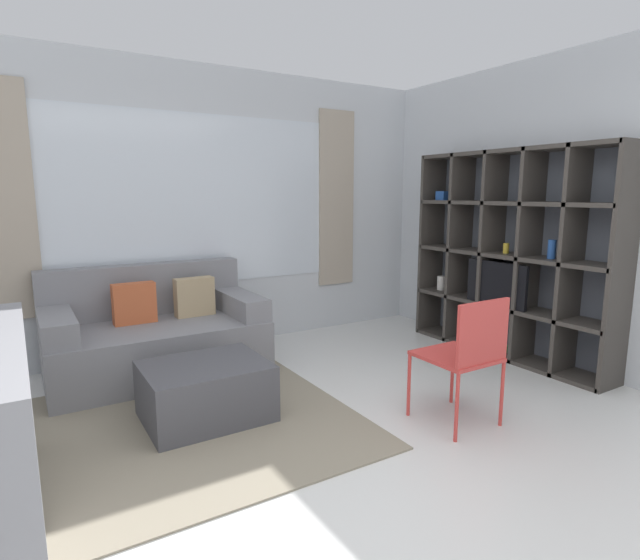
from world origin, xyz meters
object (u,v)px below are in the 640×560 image
(shelving_unit, at_px, (511,256))
(ottoman, at_px, (206,391))
(couch_main, at_px, (156,336))
(folding_chair, at_px, (467,350))

(shelving_unit, bearing_deg, ottoman, 177.29)
(couch_main, distance_m, folding_chair, 2.55)
(shelving_unit, height_order, ottoman, shelving_unit)
(shelving_unit, relative_size, folding_chair, 2.37)
(couch_main, relative_size, ottoman, 2.14)
(folding_chair, bearing_deg, ottoman, -34.71)
(shelving_unit, relative_size, couch_main, 1.20)
(shelving_unit, distance_m, folding_chair, 1.76)
(couch_main, bearing_deg, ottoman, -86.84)
(ottoman, bearing_deg, folding_chair, -34.71)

